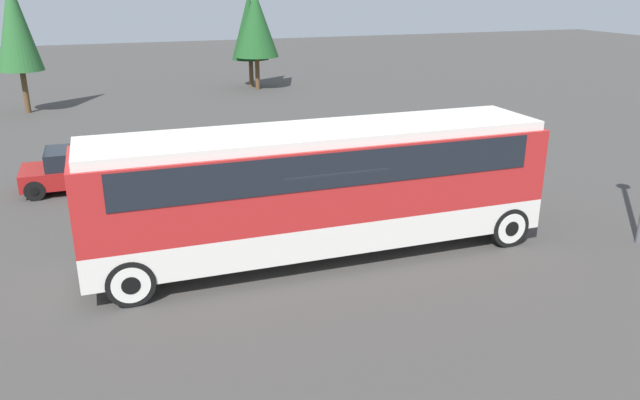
# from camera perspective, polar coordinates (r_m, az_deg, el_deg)

# --- Properties ---
(ground_plane) EXTENTS (120.00, 120.00, 0.00)m
(ground_plane) POSITION_cam_1_polar(r_m,az_deg,el_deg) (15.78, 0.00, -4.99)
(ground_plane) COLOR #423F3D
(tour_bus) EXTENTS (11.26, 2.50, 3.24)m
(tour_bus) POSITION_cam_1_polar(r_m,az_deg,el_deg) (15.11, 0.35, 1.79)
(tour_bus) COLOR silver
(tour_bus) RESTS_ON ground_plane
(parked_car_near) EXTENTS (4.01, 1.89, 1.36)m
(parked_car_near) POSITION_cam_1_polar(r_m,az_deg,el_deg) (22.03, -20.73, 2.74)
(parked_car_near) COLOR maroon
(parked_car_near) RESTS_ON ground_plane
(parked_car_mid) EXTENTS (4.45, 1.95, 1.42)m
(parked_car_mid) POSITION_cam_1_polar(r_m,az_deg,el_deg) (20.99, -0.53, 3.35)
(parked_car_mid) COLOR #2D5638
(parked_car_mid) RESTS_ON ground_plane
(tree_left) EXTENTS (2.36, 2.36, 5.82)m
(tree_left) POSITION_cam_1_polar(r_m,az_deg,el_deg) (41.01, -6.46, 15.47)
(tree_left) COLOR brown
(tree_left) RESTS_ON ground_plane
(tree_center) EXTENTS (2.72, 2.72, 5.98)m
(tree_center) POSITION_cam_1_polar(r_m,az_deg,el_deg) (39.92, -5.89, 15.70)
(tree_center) COLOR brown
(tree_center) RESTS_ON ground_plane
(tree_right) EXTENTS (2.21, 2.21, 6.75)m
(tree_right) POSITION_cam_1_polar(r_m,az_deg,el_deg) (35.72, -26.11, 14.20)
(tree_right) COLOR brown
(tree_right) RESTS_ON ground_plane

